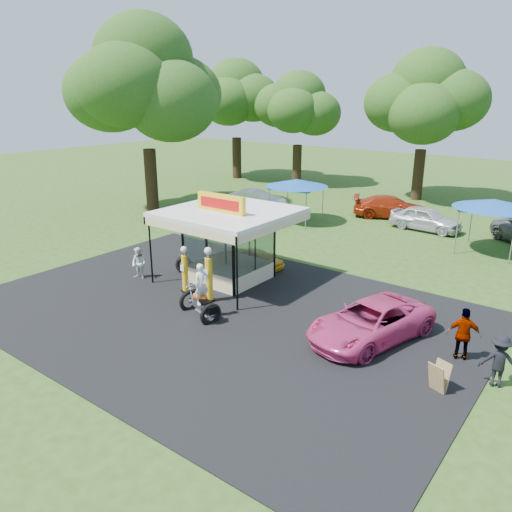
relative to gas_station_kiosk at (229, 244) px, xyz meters
The scene contains 22 objects.
ground 5.67m from the gas_station_kiosk, 68.18° to the right, with size 120.00×120.00×0.00m, color #2D4716.
asphalt_apron 4.01m from the gas_station_kiosk, 56.26° to the right, with size 20.00×14.00×0.04m, color black.
gas_station_kiosk is the anchor object (origin of this frame).
gas_pump_left 2.56m from the gas_station_kiosk, 103.07° to the right, with size 0.40×0.40×2.14m.
gas_pump_right 2.79m from the gas_station_kiosk, 68.27° to the right, with size 0.45×0.45×2.43m.
motorcycle 4.37m from the gas_station_kiosk, 64.88° to the right, with size 2.07×1.39×2.34m.
spare_tires 2.90m from the gas_station_kiosk, 166.92° to the right, with size 1.02×0.94×0.83m.
a_frame_sign 11.53m from the gas_station_kiosk, 17.30° to the right, with size 0.58×0.63×0.95m.
kiosk_car 2.56m from the gas_station_kiosk, 90.00° to the left, with size 1.13×2.82×0.96m, color yellow.
pink_sedan 8.13m from the gas_station_kiosk, 11.29° to the right, with size 2.34×5.07×1.41m, color #D53979.
spectator_west 4.42m from the gas_station_kiosk, 144.11° to the right, with size 0.75×0.59×1.55m, color white.
spectator_east_a 12.42m from the gas_station_kiosk, ahead, with size 1.09×0.63×1.69m, color black.
spectator_east_b 11.02m from the gas_station_kiosk, ahead, with size 1.08×0.45×1.85m, color gray.
bg_car_a 14.91m from the gas_station_kiosk, 122.35° to the left, with size 1.56×4.48×1.48m, color silver.
bg_car_b 16.39m from the gas_station_kiosk, 85.99° to the left, with size 2.12×5.22×1.52m, color #A5270C.
bg_car_c 15.07m from the gas_station_kiosk, 73.46° to the left, with size 1.80×4.46×1.52m, color silver.
tent_west 11.83m from the gas_station_kiosk, 107.46° to the left, with size 4.20×4.20×2.93m.
tent_east 14.77m from the gas_station_kiosk, 53.95° to the left, with size 4.29×4.29×3.00m.
oak_far_a 30.00m from the gas_station_kiosk, 128.63° to the left, with size 9.60×9.60×11.38m.
oak_far_b 27.12m from the gas_station_kiosk, 116.01° to the left, with size 8.51×8.51×10.16m.
oak_far_c 24.22m from the gas_station_kiosk, 89.25° to the left, with size 9.75×9.75×11.50m.
oak_near 17.35m from the gas_station_kiosk, 151.21° to the left, with size 11.63×11.63×13.40m.
Camera 1 is at (12.40, -11.90, 8.50)m, focal length 35.00 mm.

